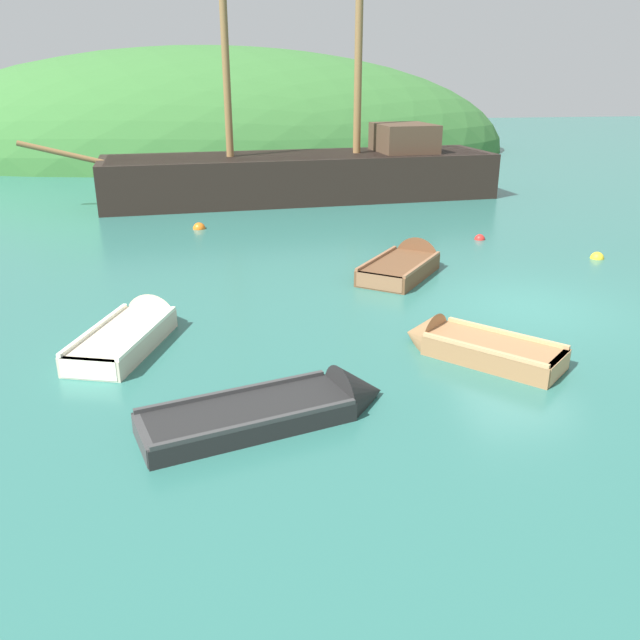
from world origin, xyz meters
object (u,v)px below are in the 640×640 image
Objects in this scene: rowboat_portside at (407,266)px; buoy_red at (480,239)px; rowboat_near_dock at (289,411)px; buoy_orange at (199,229)px; rowboat_outer_right at (135,333)px; rowboat_outer_left at (470,348)px; buoy_yellow at (597,258)px; sailing_ship at (305,183)px.

rowboat_portside is 10.11× the size of buoy_red.
rowboat_near_dock is 9.56× the size of buoy_orange.
rowboat_outer_right is (-6.46, -3.55, -0.01)m from rowboat_portside.
rowboat_near_dock is (-3.51, -1.70, -0.04)m from rowboat_outer_left.
buoy_orange is at bearing 153.28° from buoy_yellow.
rowboat_portside is 7.37m from rowboat_outer_right.
rowboat_outer_left is at bearing -136.24° from buoy_yellow.
rowboat_outer_right is 12.66m from buoy_yellow.
buoy_red is (4.34, -7.74, -0.64)m from sailing_ship.
rowboat_near_dock is 12.96m from buoy_orange.
rowboat_near_dock is at bearing -171.50° from rowboat_portside.
buoy_yellow is at bearing -53.43° from rowboat_outer_right.
buoy_yellow is 3.51m from buoy_red.
buoy_orange is (-8.55, 2.88, 0.00)m from buoy_red.
buoy_red is at bearing -18.63° from buoy_orange.
rowboat_outer_left reaches higher than buoy_orange.
rowboat_portside is 8.01m from rowboat_near_dock.
rowboat_portside is 4.39m from buoy_red.
rowboat_portside is 8.84× the size of buoy_yellow.
rowboat_outer_right reaches higher than buoy_orange.
rowboat_outer_left is 12.23m from buoy_orange.
sailing_ship is 6.39× the size of rowboat_outer_left.
buoy_orange is (-5.33, 5.87, -0.14)m from rowboat_portside.
rowboat_portside reaches higher than buoy_red.
sailing_ship is 16.06m from rowboat_outer_left.
sailing_ship reaches higher than rowboat_outer_left.
buoy_yellow is at bearing -26.72° from buoy_orange.
rowboat_outer_left is at bearing -66.08° from buoy_orange.
rowboat_near_dock reaches higher than rowboat_outer_left.
rowboat_outer_left is 7.71× the size of buoy_yellow.
rowboat_near_dock is 10.64× the size of buoy_yellow.
buoy_orange is at bearing 80.27° from rowboat_near_dock.
rowboat_near_dock reaches higher than buoy_red.
rowboat_outer_left reaches higher than buoy_yellow.
sailing_ship is 12.34m from buoy_yellow.
sailing_ship is at bearing 49.12° from buoy_orange.
buoy_yellow reaches higher than buoy_red.
sailing_ship is 44.25× the size of buoy_orange.
buoy_yellow is (9.45, 7.39, -0.09)m from rowboat_near_dock.
buoy_orange is (1.13, 9.42, -0.13)m from rowboat_outer_right.
buoy_red is at bearing -66.19° from rowboat_outer_left.
buoy_yellow is at bearing -47.89° from buoy_red.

